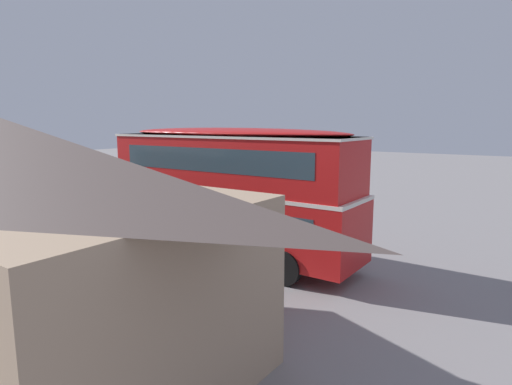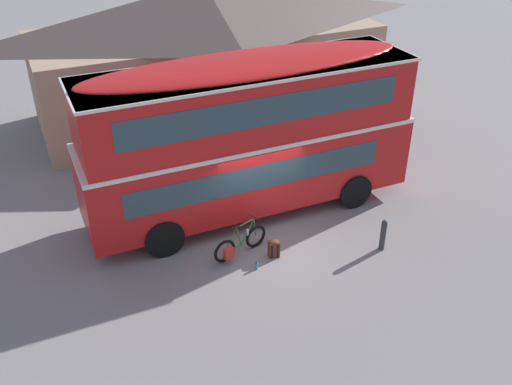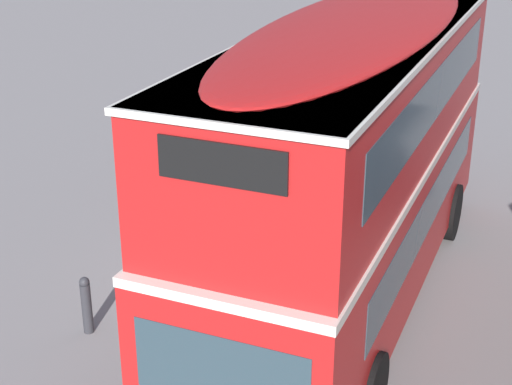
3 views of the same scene
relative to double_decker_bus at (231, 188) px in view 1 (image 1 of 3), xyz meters
The scene contains 6 objects.
ground_plane 3.03m from the double_decker_bus, 97.75° to the right, with size 120.00×120.00×0.00m, color gray.
double_decker_bus is the anchor object (origin of this frame).
touring_bicycle 3.27m from the double_decker_bus, 121.53° to the right, with size 1.72×0.72×1.02m.
backpack_on_ground 3.44m from the double_decker_bus, 99.25° to the right, with size 0.33×0.32×0.53m.
water_bottle_blue_sports 3.90m from the double_decker_bus, 111.13° to the right, with size 0.08×0.08×0.22m.
kerb_bollard 4.76m from the double_decker_bus, 54.73° to the right, with size 0.16×0.16×0.97m.
Camera 1 is at (-9.09, 13.85, 4.97)m, focal length 30.33 mm.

